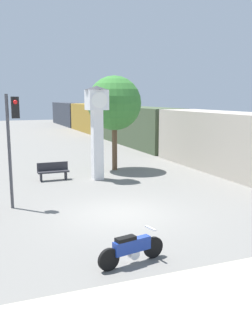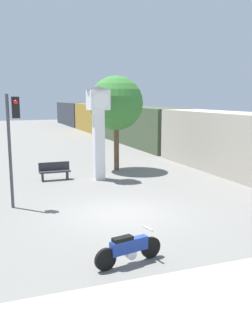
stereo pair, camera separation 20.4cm
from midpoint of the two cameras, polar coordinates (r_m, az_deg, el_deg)
name	(u,v)px [view 2 (the right image)]	position (r m, az deg, el deg)	size (l,w,h in m)	color
ground_plane	(121,214)	(13.93, -0.38, -6.99)	(120.00, 120.00, 0.00)	slate
motorcycle	(129,249)	(9.82, 1.04, -12.18)	(1.95, 0.59, 0.87)	black
clock_tower	(98,118)	(19.32, -3.94, 7.57)	(1.21, 1.21, 4.81)	white
freight_train	(116,122)	(39.91, -1.35, 7.09)	(2.80, 53.18, 3.40)	#ADA393
traffic_light	(13,131)	(14.78, -16.52, 5.46)	(0.50, 0.35, 4.36)	#47474C
street_tree	(116,103)	(21.80, -1.23, 9.80)	(3.11, 3.11, 5.46)	brown
bench	(55,171)	(19.76, -10.53, -0.38)	(1.60, 0.44, 0.92)	#2D2D33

